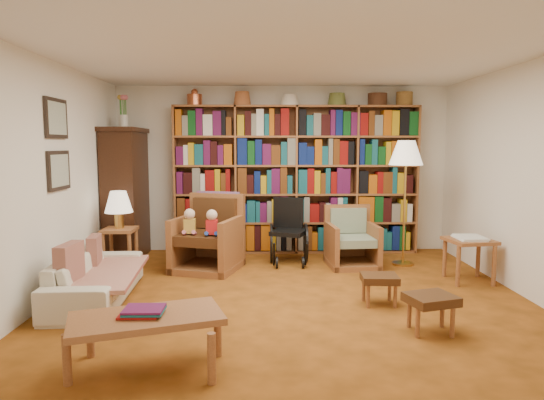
{
  "coord_description": "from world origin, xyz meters",
  "views": [
    {
      "loc": [
        -0.3,
        -4.91,
        1.62
      ],
      "look_at": [
        -0.19,
        0.6,
        0.99
      ],
      "focal_mm": 32.0,
      "sensor_mm": 36.0,
      "label": 1
    }
  ],
  "objects_px": {
    "side_table_lamp": "(120,239)",
    "armchair_sage": "(351,243)",
    "armchair_leather": "(208,238)",
    "floor_lamp": "(406,158)",
    "side_table_papers": "(469,246)",
    "footstool_a": "(379,280)",
    "coffee_table": "(146,322)",
    "footstool_b": "(431,302)",
    "sofa": "(96,277)",
    "wheelchair": "(289,233)"
  },
  "relations": [
    {
      "from": "side_table_lamp",
      "to": "armchair_sage",
      "type": "bearing_deg",
      "value": 4.44
    },
    {
      "from": "armchair_leather",
      "to": "floor_lamp",
      "type": "bearing_deg",
      "value": 2.59
    },
    {
      "from": "armchair_leather",
      "to": "side_table_papers",
      "type": "relative_size",
      "value": 1.8
    },
    {
      "from": "armchair_sage",
      "to": "footstool_a",
      "type": "bearing_deg",
      "value": -90.39
    },
    {
      "from": "footstool_a",
      "to": "coffee_table",
      "type": "height_order",
      "value": "coffee_table"
    },
    {
      "from": "armchair_leather",
      "to": "armchair_sage",
      "type": "distance_m",
      "value": 1.93
    },
    {
      "from": "floor_lamp",
      "to": "footstool_b",
      "type": "height_order",
      "value": "floor_lamp"
    },
    {
      "from": "armchair_sage",
      "to": "footstool_b",
      "type": "height_order",
      "value": "armchair_sage"
    },
    {
      "from": "sofa",
      "to": "coffee_table",
      "type": "relative_size",
      "value": 1.4
    },
    {
      "from": "side_table_lamp",
      "to": "sofa",
      "type": "bearing_deg",
      "value": -85.28
    },
    {
      "from": "side_table_lamp",
      "to": "floor_lamp",
      "type": "relative_size",
      "value": 0.33
    },
    {
      "from": "sofa",
      "to": "side_table_lamp",
      "type": "relative_size",
      "value": 2.99
    },
    {
      "from": "side_table_lamp",
      "to": "armchair_leather",
      "type": "height_order",
      "value": "armchair_leather"
    },
    {
      "from": "armchair_sage",
      "to": "floor_lamp",
      "type": "height_order",
      "value": "floor_lamp"
    },
    {
      "from": "sofa",
      "to": "side_table_lamp",
      "type": "bearing_deg",
      "value": 1.81
    },
    {
      "from": "sofa",
      "to": "coffee_table",
      "type": "height_order",
      "value": "sofa"
    },
    {
      "from": "side_table_papers",
      "to": "footstool_b",
      "type": "xyz_separation_m",
      "value": [
        -1.0,
        -1.57,
        -0.16
      ]
    },
    {
      "from": "side_table_papers",
      "to": "footstool_a",
      "type": "distance_m",
      "value": 1.52
    },
    {
      "from": "footstool_a",
      "to": "floor_lamp",
      "type": "bearing_deg",
      "value": 66.33
    },
    {
      "from": "armchair_leather",
      "to": "armchair_sage",
      "type": "xyz_separation_m",
      "value": [
        1.92,
        0.14,
        -0.1
      ]
    },
    {
      "from": "sofa",
      "to": "armchair_sage",
      "type": "relative_size",
      "value": 2.07
    },
    {
      "from": "sofa",
      "to": "coffee_table",
      "type": "bearing_deg",
      "value": -153.43
    },
    {
      "from": "side_table_lamp",
      "to": "coffee_table",
      "type": "xyz_separation_m",
      "value": [
        1.01,
        -2.83,
        -0.05
      ]
    },
    {
      "from": "sofa",
      "to": "armchair_sage",
      "type": "distance_m",
      "value": 3.28
    },
    {
      "from": "side_table_lamp",
      "to": "side_table_papers",
      "type": "xyz_separation_m",
      "value": [
        4.3,
        -0.6,
        0.02
      ]
    },
    {
      "from": "armchair_leather",
      "to": "footstool_a",
      "type": "xyz_separation_m",
      "value": [
        1.91,
        -1.52,
        -0.15
      ]
    },
    {
      "from": "side_table_lamp",
      "to": "footstool_b",
      "type": "xyz_separation_m",
      "value": [
        3.3,
        -2.17,
        -0.14
      ]
    },
    {
      "from": "floor_lamp",
      "to": "side_table_papers",
      "type": "distance_m",
      "value": 1.41
    },
    {
      "from": "sofa",
      "to": "side_table_papers",
      "type": "height_order",
      "value": "side_table_papers"
    },
    {
      "from": "side_table_lamp",
      "to": "armchair_leather",
      "type": "distance_m",
      "value": 1.13
    },
    {
      "from": "footstool_a",
      "to": "armchair_sage",
      "type": "bearing_deg",
      "value": 89.61
    },
    {
      "from": "armchair_leather",
      "to": "floor_lamp",
      "type": "distance_m",
      "value": 2.83
    },
    {
      "from": "armchair_leather",
      "to": "footstool_b",
      "type": "height_order",
      "value": "armchair_leather"
    },
    {
      "from": "floor_lamp",
      "to": "footstool_b",
      "type": "xyz_separation_m",
      "value": [
        -0.45,
        -2.38,
        -1.18
      ]
    },
    {
      "from": "armchair_sage",
      "to": "floor_lamp",
      "type": "relative_size",
      "value": 0.47
    },
    {
      "from": "side_table_lamp",
      "to": "footstool_b",
      "type": "height_order",
      "value": "side_table_lamp"
    },
    {
      "from": "floor_lamp",
      "to": "sofa",
      "type": "bearing_deg",
      "value": -158.66
    },
    {
      "from": "armchair_leather",
      "to": "coffee_table",
      "type": "relative_size",
      "value": 0.86
    },
    {
      "from": "side_table_papers",
      "to": "footstool_a",
      "type": "bearing_deg",
      "value": -147.05
    },
    {
      "from": "side_table_papers",
      "to": "coffee_table",
      "type": "bearing_deg",
      "value": -145.87
    },
    {
      "from": "wheelchair",
      "to": "footstool_a",
      "type": "height_order",
      "value": "wheelchair"
    },
    {
      "from": "sofa",
      "to": "armchair_sage",
      "type": "height_order",
      "value": "armchair_sage"
    },
    {
      "from": "side_table_lamp",
      "to": "armchair_leather",
      "type": "bearing_deg",
      "value": 4.97
    },
    {
      "from": "footstool_b",
      "to": "wheelchair",
      "type": "bearing_deg",
      "value": 113.08
    },
    {
      "from": "wheelchair",
      "to": "side_table_papers",
      "type": "relative_size",
      "value": 1.58
    },
    {
      "from": "side_table_papers",
      "to": "side_table_lamp",
      "type": "bearing_deg",
      "value": 172.05
    },
    {
      "from": "side_table_lamp",
      "to": "floor_lamp",
      "type": "height_order",
      "value": "floor_lamp"
    },
    {
      "from": "sofa",
      "to": "side_table_papers",
      "type": "xyz_separation_m",
      "value": [
        4.2,
        0.61,
        0.19
      ]
    },
    {
      "from": "side_table_lamp",
      "to": "armchair_sage",
      "type": "xyz_separation_m",
      "value": [
        3.05,
        0.24,
        -0.11
      ]
    },
    {
      "from": "floor_lamp",
      "to": "side_table_papers",
      "type": "height_order",
      "value": "floor_lamp"
    }
  ]
}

